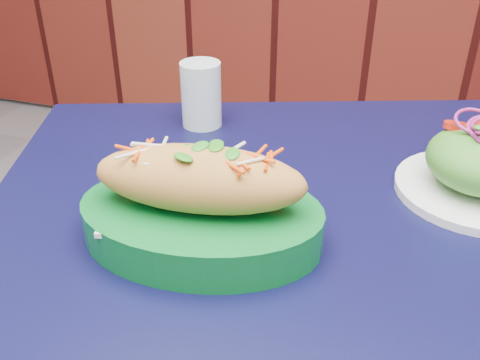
% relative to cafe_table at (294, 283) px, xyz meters
% --- Properties ---
extents(cafe_table, '(1.03, 1.03, 0.75)m').
position_rel_cafe_table_xyz_m(cafe_table, '(0.00, 0.00, 0.00)').
color(cafe_table, black).
rests_on(cafe_table, ground).
extents(banh_mi_basket, '(0.30, 0.22, 0.13)m').
position_rel_cafe_table_xyz_m(banh_mi_basket, '(-0.10, -0.06, 0.14)').
color(banh_mi_basket, '#0A6625').
rests_on(banh_mi_basket, cafe_table).
extents(water_glass, '(0.07, 0.07, 0.11)m').
position_rel_cafe_table_xyz_m(water_glass, '(-0.22, 0.24, 0.14)').
color(water_glass, silver).
rests_on(water_glass, cafe_table).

